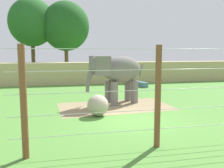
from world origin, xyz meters
TOP-DOWN VIEW (x-y plane):
  - ground_plane at (0.00, 0.00)m, footprint 120.00×120.00m
  - dirt_patch at (-0.14, 2.97)m, footprint 6.53×4.03m
  - embankment_wall at (0.00, 13.84)m, footprint 36.00×1.80m
  - elephant at (0.19, 3.86)m, footprint 3.82×2.10m
  - enrichment_ball at (-1.44, 1.13)m, footprint 1.05×1.05m
  - cable_fence at (-0.06, -3.18)m, footprint 9.57×0.20m
  - feed_trough at (4.00, 10.31)m, footprint 0.88×1.48m
  - tree_far_left at (-2.25, 19.13)m, footprint 5.43×5.43m
  - tree_left_of_centre at (-6.04, 19.77)m, footprint 5.27×5.27m

SIDE VIEW (x-z plane):
  - ground_plane at x=0.00m, z-range 0.00..0.00m
  - dirt_patch at x=-0.14m, z-range 0.00..0.01m
  - feed_trough at x=4.00m, z-range 0.00..0.44m
  - enrichment_ball at x=-1.44m, z-range 0.00..1.05m
  - embankment_wall at x=0.00m, z-range 0.00..2.09m
  - cable_fence at x=-0.06m, z-range 0.01..3.34m
  - elephant at x=0.19m, z-range 0.47..3.37m
  - tree_far_left at x=-2.25m, z-range 1.59..10.52m
  - tree_left_of_centre at x=-6.04m, z-range 1.84..11.11m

